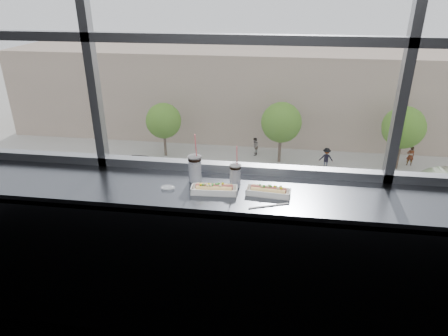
# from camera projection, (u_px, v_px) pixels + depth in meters

# --- Properties ---
(wall_back_lower) EXTENTS (6.00, 0.00, 6.00)m
(wall_back_lower) POSITION_uv_depth(u_px,v_px,m) (238.00, 237.00, 3.05)
(wall_back_lower) COLOR black
(wall_back_lower) RESTS_ON ground
(counter) EXTENTS (6.00, 0.55, 0.06)m
(counter) POSITION_uv_depth(u_px,v_px,m) (234.00, 194.00, 2.59)
(counter) COLOR #54585F
(counter) RESTS_ON ground
(counter_fascia) EXTENTS (6.00, 0.04, 1.04)m
(counter_fascia) POSITION_uv_depth(u_px,v_px,m) (229.00, 283.00, 2.57)
(counter_fascia) COLOR #54585F
(counter_fascia) RESTS_ON ground
(hotdog_tray_left) EXTENTS (0.30, 0.11, 0.07)m
(hotdog_tray_left) POSITION_uv_depth(u_px,v_px,m) (214.00, 189.00, 2.52)
(hotdog_tray_left) COLOR white
(hotdog_tray_left) RESTS_ON counter
(hotdog_tray_right) EXTENTS (0.28, 0.12, 0.07)m
(hotdog_tray_right) POSITION_uv_depth(u_px,v_px,m) (268.00, 191.00, 2.50)
(hotdog_tray_right) COLOR white
(hotdog_tray_right) RESTS_ON counter
(soda_cup_left) EXTENTS (0.09, 0.09, 0.34)m
(soda_cup_left) POSITION_uv_depth(u_px,v_px,m) (195.00, 167.00, 2.65)
(soda_cup_left) COLOR white
(soda_cup_left) RESTS_ON counter
(soda_cup_right) EXTENTS (0.08, 0.08, 0.29)m
(soda_cup_right) POSITION_uv_depth(u_px,v_px,m) (235.00, 174.00, 2.59)
(soda_cup_right) COLOR white
(soda_cup_right) RESTS_ON counter
(loose_straw) EXTENTS (0.23, 0.10, 0.01)m
(loose_straw) POSITION_uv_depth(u_px,v_px,m) (269.00, 206.00, 2.38)
(loose_straw) COLOR white
(loose_straw) RESTS_ON counter
(wrapper) EXTENTS (0.10, 0.07, 0.02)m
(wrapper) POSITION_uv_depth(u_px,v_px,m) (168.00, 187.00, 2.58)
(wrapper) COLOR silver
(wrapper) RESTS_ON counter
(plaza_ground) EXTENTS (120.00, 120.00, 0.00)m
(plaza_ground) POSITION_uv_depth(u_px,v_px,m) (277.00, 109.00, 47.01)
(plaza_ground) COLOR #AAA89F
(plaza_ground) RESTS_ON ground
(street_asphalt) EXTENTS (80.00, 10.00, 0.06)m
(street_asphalt) POSITION_uv_depth(u_px,v_px,m) (269.00, 210.00, 25.85)
(street_asphalt) COLOR black
(street_asphalt) RESTS_ON plaza_ground
(far_sidewalk) EXTENTS (80.00, 6.00, 0.04)m
(far_sidewalk) POSITION_uv_depth(u_px,v_px,m) (273.00, 161.00, 33.05)
(far_sidewalk) COLOR #AAA89F
(far_sidewalk) RESTS_ON plaza_ground
(far_building) EXTENTS (50.00, 14.00, 8.00)m
(far_building) POSITION_uv_depth(u_px,v_px,m) (278.00, 86.00, 40.40)
(far_building) COLOR tan
(far_building) RESTS_ON plaza_ground
(car_near_d) EXTENTS (2.79, 6.44, 2.13)m
(car_near_d) POSITION_uv_depth(u_px,v_px,m) (393.00, 240.00, 20.95)
(car_near_d) COLOR white
(car_near_d) RESTS_ON street_asphalt
(car_near_b) EXTENTS (3.08, 6.00, 1.92)m
(car_near_b) POSITION_uv_depth(u_px,v_px,m) (156.00, 223.00, 22.64)
(car_near_b) COLOR black
(car_near_b) RESTS_ON street_asphalt
(car_near_a) EXTENTS (3.20, 6.17, 1.97)m
(car_near_a) POSITION_uv_depth(u_px,v_px,m) (11.00, 211.00, 23.77)
(car_near_a) COLOR #A0A0A0
(car_near_a) RESTS_ON street_asphalt
(car_near_c) EXTENTS (2.78, 6.29, 2.07)m
(car_near_c) POSITION_uv_depth(u_px,v_px,m) (275.00, 231.00, 21.75)
(car_near_c) COLOR #600900
(car_near_c) RESTS_ON street_asphalt
(car_far_a) EXTENTS (2.69, 6.14, 2.03)m
(car_far_a) POSITION_uv_depth(u_px,v_px,m) (143.00, 163.00, 30.26)
(car_far_a) COLOR black
(car_far_a) RESTS_ON street_asphalt
(pedestrian_c) EXTENTS (0.91, 0.68, 2.04)m
(pedestrian_c) POSITION_uv_depth(u_px,v_px,m) (326.00, 156.00, 31.43)
(pedestrian_c) COLOR #66605B
(pedestrian_c) RESTS_ON far_sidewalk
(pedestrian_b) EXTENTS (0.62, 0.82, 1.85)m
(pedestrian_b) POSITION_uv_depth(u_px,v_px,m) (255.00, 145.00, 33.90)
(pedestrian_b) COLOR #66605B
(pedestrian_b) RESTS_ON far_sidewalk
(pedestrian_d) EXTENTS (0.87, 0.65, 1.95)m
(pedestrian_d) POSITION_uv_depth(u_px,v_px,m) (411.00, 154.00, 31.95)
(pedestrian_d) COLOR #66605B
(pedestrian_d) RESTS_ON far_sidewalk
(tree_left) EXTENTS (2.95, 2.95, 4.61)m
(tree_left) POSITION_uv_depth(u_px,v_px,m) (164.00, 121.00, 32.93)
(tree_left) COLOR #47382B
(tree_left) RESTS_ON far_sidewalk
(tree_center) EXTENTS (3.23, 3.23, 5.05)m
(tree_center) POSITION_uv_depth(u_px,v_px,m) (281.00, 122.00, 31.57)
(tree_center) COLOR #47382B
(tree_center) RESTS_ON far_sidewalk
(tree_right) EXTENTS (3.25, 3.25, 5.08)m
(tree_right) POSITION_uv_depth(u_px,v_px,m) (404.00, 128.00, 30.38)
(tree_right) COLOR #47382B
(tree_right) RESTS_ON far_sidewalk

